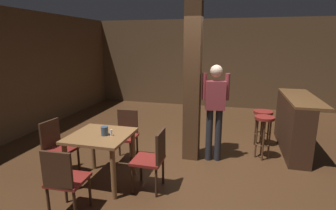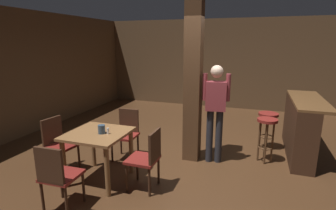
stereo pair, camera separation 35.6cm
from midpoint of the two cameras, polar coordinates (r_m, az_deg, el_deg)
name	(u,v)px [view 1 (the left image)]	position (r m, az deg, el deg)	size (l,w,h in m)	color
ground_plane	(191,165)	(4.68, 2.87, -13.02)	(10.80, 10.80, 0.00)	#422816
wall_back	(215,64)	(8.67, 9.04, 8.84)	(8.00, 0.10, 2.80)	brown
pillar	(193,83)	(4.58, 3.15, 4.86)	(0.28, 0.28, 2.80)	#4C301C
dining_table	(101,144)	(4.08, -16.85, -8.08)	(0.86, 0.86, 0.77)	brown
chair_east	(153,157)	(3.79, -6.04, -11.26)	(0.42, 0.42, 0.89)	maroon
chair_south	(64,179)	(3.53, -24.47, -14.46)	(0.44, 0.44, 0.89)	maroon
chair_north	(126,133)	(4.81, -11.30, -5.93)	(0.44, 0.44, 0.89)	maroon
chair_west	(57,145)	(4.59, -25.14, -7.99)	(0.47, 0.47, 0.89)	maroon
napkin_cup	(105,131)	(3.96, -16.17, -5.49)	(0.10, 0.10, 0.13)	#33475B
salt_shaker	(111,133)	(3.92, -14.81, -5.86)	(0.03, 0.03, 0.09)	silver
standing_person	(215,106)	(4.59, 8.00, -0.31)	(0.47, 0.25, 1.72)	maroon
bar_counter	(293,123)	(5.58, 23.92, -3.67)	(0.56, 1.81, 1.08)	brown
bar_stool_near	(264,127)	(4.97, 18.24, -4.68)	(0.35, 0.35, 0.80)	maroon
bar_stool_mid	(263,119)	(5.59, 18.22, -2.99)	(0.38, 0.38, 0.74)	maroon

